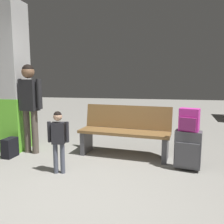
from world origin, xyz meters
name	(u,v)px	position (x,y,z in m)	size (l,w,h in m)	color
ground_plane	(123,130)	(0.00, 4.00, -0.05)	(18.00, 18.00, 0.10)	gray
structural_pillar	(10,78)	(-1.86, 1.76, 1.38)	(0.57, 0.57, 2.78)	#66C633
bench	(125,131)	(0.35, 1.75, 0.44)	(1.65, 0.72, 0.89)	brown
suitcase	(188,149)	(1.38, 1.24, 0.32)	(0.41, 0.30, 0.60)	#4C4C51
backpack_bright	(189,120)	(1.38, 1.24, 0.77)	(0.32, 0.26, 0.34)	#D833A5
child	(58,136)	(-0.48, 0.76, 0.57)	(0.31, 0.18, 0.92)	#4C5160
adult	(29,99)	(-1.38, 1.57, 1.00)	(0.55, 0.25, 1.63)	brown
backpack_dark_floor	(10,148)	(-1.63, 1.26, 0.17)	(0.21, 0.29, 0.34)	black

